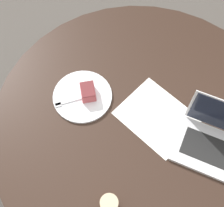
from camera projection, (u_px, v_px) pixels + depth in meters
The scene contains 8 objects.
ground_plane at pixel (133, 165), 2.03m from camera, with size 12.00×12.00×0.00m, color #4C4742.
dining_table at pixel (141, 127), 1.46m from camera, with size 1.34×1.34×0.73m.
paper_document at pixel (157, 116), 1.38m from camera, with size 0.37×0.32×0.00m.
plate at pixel (82, 96), 1.42m from camera, with size 0.27×0.27×0.01m.
cake_slice at pixel (88, 92), 1.39m from camera, with size 0.10×0.10×0.05m.
fork at pixel (70, 101), 1.40m from camera, with size 0.13×0.14×0.00m.
coffee_glass at pixel (109, 205), 1.16m from camera, with size 0.07×0.07×0.10m.
laptop at pixel (220, 143), 1.28m from camera, with size 0.37×0.26×0.23m.
Camera 1 is at (-0.17, 0.56, 1.99)m, focal length 50.00 mm.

